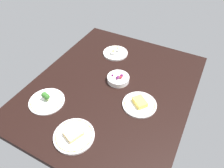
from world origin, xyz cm
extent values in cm
cube|color=black|center=(0.00, 0.00, 2.00)|extent=(124.82, 102.89, 4.00)
cylinder|color=white|center=(-31.31, 29.52, 4.50)|extent=(22.03, 22.03, 1.00)
torus|color=gold|center=(-31.31, 29.52, 5.00)|extent=(19.88, 19.88, 0.50)
cylinder|color=#9EBC72|center=(-30.68, 30.84, 6.33)|extent=(1.30, 1.30, 2.64)
sphere|color=#2D6023|center=(-30.68, 30.84, 9.04)|extent=(3.71, 3.71, 3.71)
cylinder|color=#9EBC72|center=(-30.84, 28.74, 6.17)|extent=(1.22, 1.22, 2.34)
sphere|color=#2D6023|center=(-30.84, 28.74, 8.65)|extent=(3.49, 3.49, 3.49)
cylinder|color=#9EBC72|center=(-30.55, 29.64, 5.93)|extent=(1.12, 1.12, 1.86)
sphere|color=#2D6023|center=(-30.55, 29.64, 8.07)|extent=(3.21, 3.21, 3.21)
cylinder|color=white|center=(6.68, -1.31, 5.76)|extent=(15.10, 15.10, 3.52)
torus|color=white|center=(6.68, -1.31, 7.52)|extent=(15.30, 15.30, 0.80)
sphere|color=#59144C|center=(4.69, -1.64, 8.59)|extent=(2.14, 2.14, 2.14)
sphere|color=#59144C|center=(5.71, 2.70, 8.23)|extent=(1.42, 1.42, 1.42)
sphere|color=#B2232D|center=(6.14, -3.36, 8.49)|extent=(1.95, 1.95, 1.95)
sphere|color=#59144C|center=(6.47, -1.24, 8.27)|extent=(1.50, 1.50, 1.50)
sphere|color=#59144C|center=(8.02, -3.17, 8.62)|extent=(2.20, 2.20, 2.20)
cylinder|color=white|center=(-6.89, -22.70, 4.59)|extent=(20.98, 20.98, 1.18)
torus|color=gold|center=(-6.89, -22.70, 5.18)|extent=(18.96, 18.96, 0.50)
cube|color=#F2D14C|center=(-6.89, -22.70, 6.76)|extent=(10.60, 11.01, 3.16)
cylinder|color=white|center=(-43.84, -0.41, 4.71)|extent=(22.09, 22.09, 1.42)
torus|color=gold|center=(-43.84, -0.41, 5.42)|extent=(19.94, 19.94, 0.50)
cube|color=beige|center=(-43.84, -0.41, 6.02)|extent=(11.03, 10.35, 1.20)
cube|color=#E5B24C|center=(-43.84, -0.41, 7.02)|extent=(11.03, 10.35, 0.80)
cube|color=beige|center=(-43.84, -0.41, 8.02)|extent=(11.03, 10.35, 1.20)
cylinder|color=white|center=(34.09, 14.84, 4.72)|extent=(19.47, 19.47, 1.44)
torus|color=gold|center=(34.09, 14.84, 5.44)|extent=(17.63, 17.63, 0.50)
ellipsoid|color=white|center=(31.61, 15.53, 6.72)|extent=(4.65, 4.65, 2.56)
sphere|color=yellow|center=(31.61, 15.53, 7.87)|extent=(1.86, 1.86, 1.86)
ellipsoid|color=white|center=(37.00, 14.31, 6.63)|extent=(4.35, 4.35, 2.39)
sphere|color=yellow|center=(37.00, 14.31, 7.71)|extent=(1.74, 1.74, 1.74)
camera|label=1|loc=(-88.42, -46.49, 102.04)|focal=33.30mm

